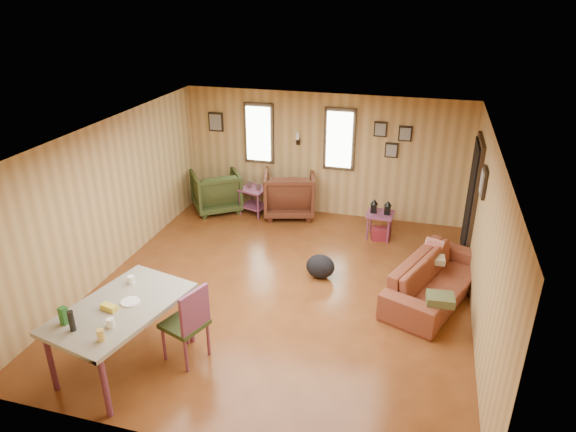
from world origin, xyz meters
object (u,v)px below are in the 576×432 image
recliner_green (216,189)px  end_table (255,196)px  side_table (380,212)px  sofa (437,273)px  recliner_brown (289,191)px  dining_table (120,312)px

recliner_green → end_table: (0.81, 0.03, -0.08)m
end_table → recliner_green: bearing=-177.8°
end_table → side_table: size_ratio=0.90×
sofa → side_table: (-1.01, 1.76, 0.10)m
sofa → recliner_green: bearing=85.7°
recliner_brown → side_table: recliner_brown is taller
recliner_brown → dining_table: size_ratio=0.55×
sofa → recliner_green: (-4.33, 2.14, 0.05)m
recliner_green → side_table: recliner_green is taller
sofa → dining_table: 4.38m
end_table → side_table: 2.56m
dining_table → side_table: bearing=71.7°
sofa → end_table: 4.14m
recliner_brown → end_table: recliner_brown is taller
end_table → dining_table: 4.70m
side_table → dining_table: dining_table is taller
recliner_green → side_table: size_ratio=1.23×
end_table → sofa: bearing=-31.6°
recliner_green → end_table: recliner_green is taller
end_table → dining_table: bearing=-90.5°
dining_table → recliner_green: bearing=112.1°
sofa → dining_table: (-3.57, -2.51, 0.36)m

